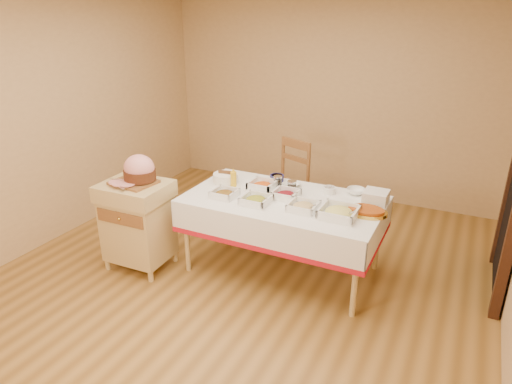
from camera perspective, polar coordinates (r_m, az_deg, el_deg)
room_shell at (r=3.93m, az=-2.12°, el=5.67°), size 5.00×5.00×5.00m
dining_table at (r=4.31m, az=3.41°, el=-2.80°), size 1.82×1.02×0.76m
butcher_cart at (r=4.57m, az=-14.57°, el=-3.42°), size 0.64×0.54×0.88m
dining_chair at (r=5.25m, az=3.76°, el=1.01°), size 0.59×0.57×1.03m
ham_on_board at (r=4.38m, az=-14.48°, el=2.52°), size 0.42×0.40×0.28m
serving_dish_a at (r=4.28m, az=-3.96°, el=-0.20°), size 0.23×0.22×0.10m
serving_dish_b at (r=4.13m, az=-0.01°, el=-0.99°), size 0.25×0.25×0.10m
serving_dish_c at (r=4.02m, az=5.94°, el=-1.80°), size 0.25×0.25×0.10m
serving_dish_d at (r=3.93m, az=10.30°, el=-2.48°), size 0.31×0.31×0.12m
serving_dish_e at (r=4.46m, az=0.82°, el=0.85°), size 0.26×0.24×0.12m
serving_dish_f at (r=4.25m, az=3.76°, el=-0.30°), size 0.24×0.23×0.11m
small_bowl_left at (r=4.75m, az=-2.96°, el=2.08°), size 0.11×0.11×0.05m
small_bowl_mid at (r=4.68m, az=2.63°, el=1.82°), size 0.14×0.14×0.06m
small_bowl_right at (r=4.41m, az=9.14°, el=0.29°), size 0.12×0.12×0.06m
bowl_white_imported at (r=4.53m, az=4.49°, el=0.92°), size 0.18×0.18×0.04m
bowl_small_imported at (r=4.44m, az=12.37°, el=0.11°), size 0.22×0.22×0.05m
preserve_jar_left at (r=4.52m, az=2.74°, el=1.28°), size 0.09×0.09×0.11m
preserve_jar_right at (r=4.39m, az=4.51°, el=0.63°), size 0.09×0.09×0.11m
mustard_bottle at (r=4.51m, az=-2.83°, el=1.73°), size 0.06×0.06×0.19m
bread_basket at (r=4.64m, az=-3.81°, el=1.80°), size 0.25×0.25×0.11m
plate_stack at (r=4.26m, az=14.75°, el=-0.63°), size 0.21×0.21×0.12m
brass_platter at (r=4.04m, az=13.59°, el=-2.35°), size 0.37×0.26×0.05m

